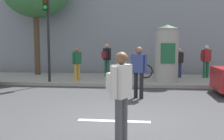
{
  "coord_description": "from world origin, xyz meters",
  "views": [
    {
      "loc": [
        0.63,
        -6.08,
        1.87
      ],
      "look_at": [
        -0.27,
        2.0,
        1.06
      ],
      "focal_mm": 40.79,
      "sensor_mm": 36.0,
      "label": 1
    }
  ],
  "objects_px": {
    "poster_column": "(167,53)",
    "pedestrian_in_light_jacket": "(120,89)",
    "traffic_light": "(47,23)",
    "pedestrian_near_pole": "(77,62)",
    "bicycle_leaning": "(136,71)",
    "pedestrian_in_red_top": "(107,57)",
    "pedestrian_in_dark_shirt": "(206,58)",
    "pedestrian_with_backpack": "(139,68)",
    "pedestrian_with_bag": "(179,61)"
  },
  "relations": [
    {
      "from": "pedestrian_in_light_jacket",
      "to": "pedestrian_near_pole",
      "type": "height_order",
      "value": "pedestrian_near_pole"
    },
    {
      "from": "pedestrian_near_pole",
      "to": "pedestrian_with_bag",
      "type": "relative_size",
      "value": 1.04
    },
    {
      "from": "pedestrian_with_backpack",
      "to": "pedestrian_in_light_jacket",
      "type": "relative_size",
      "value": 1.03
    },
    {
      "from": "pedestrian_in_dark_shirt",
      "to": "bicycle_leaning",
      "type": "xyz_separation_m",
      "value": [
        -3.63,
        -0.67,
        -0.63
      ]
    },
    {
      "from": "traffic_light",
      "to": "pedestrian_in_light_jacket",
      "type": "bearing_deg",
      "value": -59.53
    },
    {
      "from": "pedestrian_with_backpack",
      "to": "bicycle_leaning",
      "type": "distance_m",
      "value": 4.27
    },
    {
      "from": "pedestrian_in_dark_shirt",
      "to": "bicycle_leaning",
      "type": "height_order",
      "value": "pedestrian_in_dark_shirt"
    },
    {
      "from": "poster_column",
      "to": "pedestrian_near_pole",
      "type": "relative_size",
      "value": 1.65
    },
    {
      "from": "pedestrian_in_red_top",
      "to": "pedestrian_with_bag",
      "type": "xyz_separation_m",
      "value": [
        3.84,
        -0.03,
        -0.18
      ]
    },
    {
      "from": "pedestrian_in_dark_shirt",
      "to": "bicycle_leaning",
      "type": "relative_size",
      "value": 0.97
    },
    {
      "from": "traffic_light",
      "to": "pedestrian_with_bag",
      "type": "bearing_deg",
      "value": 20.06
    },
    {
      "from": "pedestrian_in_red_top",
      "to": "bicycle_leaning",
      "type": "distance_m",
      "value": 1.82
    },
    {
      "from": "pedestrian_in_light_jacket",
      "to": "pedestrian_in_red_top",
      "type": "bearing_deg",
      "value": 99.27
    },
    {
      "from": "poster_column",
      "to": "pedestrian_in_light_jacket",
      "type": "distance_m",
      "value": 7.39
    },
    {
      "from": "traffic_light",
      "to": "pedestrian_in_red_top",
      "type": "distance_m",
      "value": 3.73
    },
    {
      "from": "pedestrian_with_backpack",
      "to": "pedestrian_in_dark_shirt",
      "type": "distance_m",
      "value": 6.0
    },
    {
      "from": "traffic_light",
      "to": "bicycle_leaning",
      "type": "xyz_separation_m",
      "value": [
        4.01,
        1.74,
        -2.32
      ]
    },
    {
      "from": "pedestrian_in_light_jacket",
      "to": "pedestrian_in_red_top",
      "type": "relative_size",
      "value": 0.98
    },
    {
      "from": "traffic_light",
      "to": "poster_column",
      "type": "xyz_separation_m",
      "value": [
        5.44,
        0.64,
        -1.37
      ]
    },
    {
      "from": "poster_column",
      "to": "pedestrian_with_bag",
      "type": "xyz_separation_m",
      "value": [
        0.82,
        1.65,
        -0.45
      ]
    },
    {
      "from": "pedestrian_with_backpack",
      "to": "pedestrian_in_red_top",
      "type": "height_order",
      "value": "pedestrian_in_red_top"
    },
    {
      "from": "pedestrian_with_backpack",
      "to": "pedestrian_near_pole",
      "type": "distance_m",
      "value": 4.25
    },
    {
      "from": "poster_column",
      "to": "pedestrian_in_dark_shirt",
      "type": "xyz_separation_m",
      "value": [
        2.2,
        1.77,
        -0.32
      ]
    },
    {
      "from": "poster_column",
      "to": "pedestrian_near_pole",
      "type": "height_order",
      "value": "poster_column"
    },
    {
      "from": "pedestrian_with_backpack",
      "to": "pedestrian_in_light_jacket",
      "type": "bearing_deg",
      "value": -94.43
    },
    {
      "from": "poster_column",
      "to": "pedestrian_with_backpack",
      "type": "relative_size",
      "value": 1.47
    },
    {
      "from": "pedestrian_near_pole",
      "to": "pedestrian_with_bag",
      "type": "xyz_separation_m",
      "value": [
        5.04,
        1.74,
        -0.04
      ]
    },
    {
      "from": "pedestrian_near_pole",
      "to": "pedestrian_with_bag",
      "type": "height_order",
      "value": "pedestrian_near_pole"
    },
    {
      "from": "traffic_light",
      "to": "pedestrian_with_backpack",
      "type": "distance_m",
      "value": 5.19
    },
    {
      "from": "pedestrian_with_backpack",
      "to": "traffic_light",
      "type": "bearing_deg",
      "value": 149.17
    },
    {
      "from": "traffic_light",
      "to": "pedestrian_near_pole",
      "type": "relative_size",
      "value": 2.51
    },
    {
      "from": "poster_column",
      "to": "bicycle_leaning",
      "type": "distance_m",
      "value": 2.04
    },
    {
      "from": "traffic_light",
      "to": "poster_column",
      "type": "height_order",
      "value": "traffic_light"
    },
    {
      "from": "pedestrian_with_backpack",
      "to": "pedestrian_with_bag",
      "type": "height_order",
      "value": "pedestrian_with_backpack"
    },
    {
      "from": "pedestrian_near_pole",
      "to": "bicycle_leaning",
      "type": "bearing_deg",
      "value": 23.19
    },
    {
      "from": "poster_column",
      "to": "pedestrian_in_light_jacket",
      "type": "height_order",
      "value": "poster_column"
    },
    {
      "from": "pedestrian_with_bag",
      "to": "bicycle_leaning",
      "type": "height_order",
      "value": "pedestrian_with_bag"
    },
    {
      "from": "bicycle_leaning",
      "to": "pedestrian_in_light_jacket",
      "type": "bearing_deg",
      "value": -90.98
    },
    {
      "from": "pedestrian_with_backpack",
      "to": "pedestrian_with_bag",
      "type": "bearing_deg",
      "value": 66.53
    },
    {
      "from": "poster_column",
      "to": "pedestrian_in_dark_shirt",
      "type": "relative_size",
      "value": 1.56
    },
    {
      "from": "traffic_light",
      "to": "pedestrian_in_red_top",
      "type": "height_order",
      "value": "traffic_light"
    },
    {
      "from": "pedestrian_in_dark_shirt",
      "to": "traffic_light",
      "type": "bearing_deg",
      "value": -162.48
    },
    {
      "from": "pedestrian_in_red_top",
      "to": "pedestrian_in_dark_shirt",
      "type": "height_order",
      "value": "pedestrian_in_red_top"
    },
    {
      "from": "pedestrian_in_red_top",
      "to": "pedestrian_in_dark_shirt",
      "type": "bearing_deg",
      "value": 1.05
    },
    {
      "from": "pedestrian_near_pole",
      "to": "traffic_light",
      "type": "bearing_deg",
      "value": -155.99
    },
    {
      "from": "pedestrian_in_light_jacket",
      "to": "bicycle_leaning",
      "type": "xyz_separation_m",
      "value": [
        0.14,
        8.31,
        -0.5
      ]
    },
    {
      "from": "pedestrian_in_red_top",
      "to": "bicycle_leaning",
      "type": "xyz_separation_m",
      "value": [
        1.59,
        -0.58,
        -0.68
      ]
    },
    {
      "from": "pedestrian_in_light_jacket",
      "to": "pedestrian_near_pole",
      "type": "xyz_separation_m",
      "value": [
        -2.65,
        7.12,
        0.03
      ]
    },
    {
      "from": "poster_column",
      "to": "bicycle_leaning",
      "type": "relative_size",
      "value": 1.51
    },
    {
      "from": "pedestrian_in_light_jacket",
      "to": "poster_column",
      "type": "bearing_deg",
      "value": 77.71
    }
  ]
}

